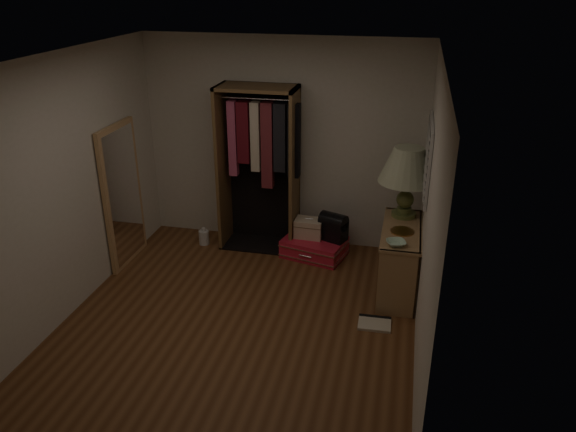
{
  "coord_description": "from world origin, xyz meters",
  "views": [
    {
      "loc": [
        1.53,
        -4.55,
        3.29
      ],
      "look_at": [
        0.3,
        0.95,
        0.8
      ],
      "focal_mm": 35.0,
      "sensor_mm": 36.0,
      "label": 1
    }
  ],
  "objects_px": {
    "open_wardrobe": "(262,154)",
    "floor_mirror": "(123,195)",
    "black_bag": "(333,226)",
    "console_bookshelf": "(399,257)",
    "white_jug": "(204,237)",
    "table_lamp": "(408,167)",
    "pink_suitcase": "(314,247)",
    "train_case": "(309,228)"
  },
  "relations": [
    {
      "from": "pink_suitcase",
      "to": "black_bag",
      "type": "xyz_separation_m",
      "value": [
        0.22,
        0.04,
        0.29
      ]
    },
    {
      "from": "black_bag",
      "to": "train_case",
      "type": "bearing_deg",
      "value": -160.7
    },
    {
      "from": "floor_mirror",
      "to": "white_jug",
      "type": "bearing_deg",
      "value": 39.13
    },
    {
      "from": "open_wardrobe",
      "to": "black_bag",
      "type": "height_order",
      "value": "open_wardrobe"
    },
    {
      "from": "console_bookshelf",
      "to": "black_bag",
      "type": "height_order",
      "value": "console_bookshelf"
    },
    {
      "from": "table_lamp",
      "to": "white_jug",
      "type": "xyz_separation_m",
      "value": [
        -2.51,
        0.25,
        -1.24
      ]
    },
    {
      "from": "floor_mirror",
      "to": "black_bag",
      "type": "xyz_separation_m",
      "value": [
        2.42,
        0.64,
        -0.44
      ]
    },
    {
      "from": "black_bag",
      "to": "white_jug",
      "type": "bearing_deg",
      "value": -157.06
    },
    {
      "from": "pink_suitcase",
      "to": "train_case",
      "type": "bearing_deg",
      "value": 161.79
    },
    {
      "from": "train_case",
      "to": "white_jug",
      "type": "bearing_deg",
      "value": -175.41
    },
    {
      "from": "console_bookshelf",
      "to": "open_wardrobe",
      "type": "bearing_deg",
      "value": 157.28
    },
    {
      "from": "open_wardrobe",
      "to": "floor_mirror",
      "type": "height_order",
      "value": "open_wardrobe"
    },
    {
      "from": "open_wardrobe",
      "to": "pink_suitcase",
      "type": "xyz_separation_m",
      "value": [
        0.7,
        -0.17,
        -1.1
      ]
    },
    {
      "from": "floor_mirror",
      "to": "train_case",
      "type": "bearing_deg",
      "value": 17.11
    },
    {
      "from": "black_bag",
      "to": "console_bookshelf",
      "type": "bearing_deg",
      "value": -14.42
    },
    {
      "from": "floor_mirror",
      "to": "pink_suitcase",
      "type": "xyz_separation_m",
      "value": [
        2.19,
        0.6,
        -0.74
      ]
    },
    {
      "from": "floor_mirror",
      "to": "table_lamp",
      "type": "relative_size",
      "value": 2.14
    },
    {
      "from": "pink_suitcase",
      "to": "white_jug",
      "type": "relative_size",
      "value": 3.74
    },
    {
      "from": "pink_suitcase",
      "to": "black_bag",
      "type": "distance_m",
      "value": 0.37
    },
    {
      "from": "floor_mirror",
      "to": "table_lamp",
      "type": "distance_m",
      "value": 3.3
    },
    {
      "from": "pink_suitcase",
      "to": "white_jug",
      "type": "height_order",
      "value": "same"
    },
    {
      "from": "train_case",
      "to": "black_bag",
      "type": "height_order",
      "value": "black_bag"
    },
    {
      "from": "train_case",
      "to": "black_bag",
      "type": "bearing_deg",
      "value": 0.14
    },
    {
      "from": "open_wardrobe",
      "to": "white_jug",
      "type": "relative_size",
      "value": 8.98
    },
    {
      "from": "console_bookshelf",
      "to": "table_lamp",
      "type": "xyz_separation_m",
      "value": [
        0.0,
        0.31,
        0.94
      ]
    },
    {
      "from": "console_bookshelf",
      "to": "white_jug",
      "type": "xyz_separation_m",
      "value": [
        -2.5,
        0.56,
        -0.29
      ]
    },
    {
      "from": "floor_mirror",
      "to": "black_bag",
      "type": "distance_m",
      "value": 2.54
    },
    {
      "from": "black_bag",
      "to": "floor_mirror",
      "type": "bearing_deg",
      "value": -143.56
    },
    {
      "from": "console_bookshelf",
      "to": "open_wardrobe",
      "type": "relative_size",
      "value": 0.55
    },
    {
      "from": "console_bookshelf",
      "to": "black_bag",
      "type": "relative_size",
      "value": 2.98
    },
    {
      "from": "open_wardrobe",
      "to": "floor_mirror",
      "type": "relative_size",
      "value": 1.21
    },
    {
      "from": "console_bookshelf",
      "to": "train_case",
      "type": "distance_m",
      "value": 1.28
    },
    {
      "from": "train_case",
      "to": "floor_mirror",
      "type": "bearing_deg",
      "value": -160.4
    },
    {
      "from": "open_wardrobe",
      "to": "floor_mirror",
      "type": "xyz_separation_m",
      "value": [
        -1.49,
        -0.77,
        -0.37
      ]
    },
    {
      "from": "white_jug",
      "to": "black_bag",
      "type": "bearing_deg",
      "value": 1.29
    },
    {
      "from": "pink_suitcase",
      "to": "black_bag",
      "type": "bearing_deg",
      "value": 23.39
    },
    {
      "from": "table_lamp",
      "to": "open_wardrobe",
      "type": "bearing_deg",
      "value": 166.5
    },
    {
      "from": "pink_suitcase",
      "to": "black_bag",
      "type": "height_order",
      "value": "black_bag"
    },
    {
      "from": "pink_suitcase",
      "to": "black_bag",
      "type": "relative_size",
      "value": 2.27
    },
    {
      "from": "black_bag",
      "to": "table_lamp",
      "type": "xyz_separation_m",
      "value": [
        0.83,
        -0.29,
        0.92
      ]
    },
    {
      "from": "open_wardrobe",
      "to": "table_lamp",
      "type": "xyz_separation_m",
      "value": [
        1.75,
        -0.42,
        0.11
      ]
    },
    {
      "from": "console_bookshelf",
      "to": "pink_suitcase",
      "type": "bearing_deg",
      "value": 151.77
    }
  ]
}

